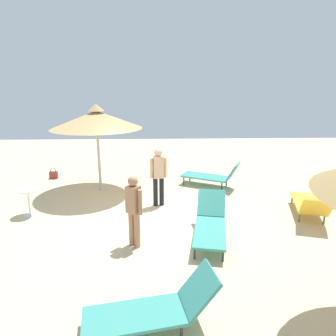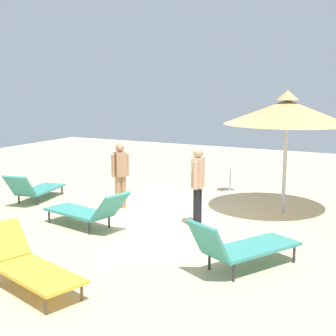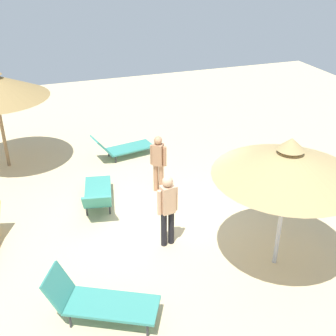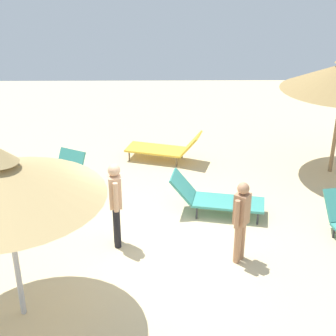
{
  "view_description": "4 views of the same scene",
  "coord_description": "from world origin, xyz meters",
  "px_view_note": "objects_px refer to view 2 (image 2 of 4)",
  "views": [
    {
      "loc": [
        6.98,
        0.12,
        3.28
      ],
      "look_at": [
        -0.67,
        0.39,
        1.17
      ],
      "focal_mm": 31.91,
      "sensor_mm": 36.0,
      "label": 1
    },
    {
      "loc": [
        -4.85,
        8.89,
        2.92
      ],
      "look_at": [
        -0.21,
        0.02,
        1.15
      ],
      "focal_mm": 51.43,
      "sensor_mm": 36.0,
      "label": 2
    },
    {
      "loc": [
        -8.09,
        2.6,
        5.84
      ],
      "look_at": [
        -0.0,
        -0.21,
        1.33
      ],
      "focal_mm": 46.24,
      "sensor_mm": 36.0,
      "label": 3
    },
    {
      "loc": [
        -0.08,
        -7.71,
        5.25
      ],
      "look_at": [
        0.01,
        0.55,
        1.4
      ],
      "focal_mm": 52.58,
      "sensor_mm": 36.0,
      "label": 4
    }
  ],
  "objects_px": {
    "lounge_chair_near_left": "(241,246)",
    "lounge_chair_near_right": "(35,188)",
    "parasol_umbrella_center": "(287,112)",
    "lounge_chair_far_right": "(88,210)",
    "person_standing_edge": "(120,172)",
    "lounge_chair_front": "(28,264)",
    "person_standing_far_left": "(198,181)",
    "side_table_round": "(230,174)"
  },
  "relations": [
    {
      "from": "person_standing_far_left",
      "to": "parasol_umbrella_center",
      "type": "bearing_deg",
      "value": -124.73
    },
    {
      "from": "lounge_chair_front",
      "to": "lounge_chair_near_left",
      "type": "bearing_deg",
      "value": -140.49
    },
    {
      "from": "lounge_chair_front",
      "to": "person_standing_far_left",
      "type": "relative_size",
      "value": 1.22
    },
    {
      "from": "side_table_round",
      "to": "parasol_umbrella_center",
      "type": "bearing_deg",
      "value": 140.52
    },
    {
      "from": "lounge_chair_front",
      "to": "side_table_round",
      "type": "bearing_deg",
      "value": -93.09
    },
    {
      "from": "lounge_chair_far_right",
      "to": "lounge_chair_near_right",
      "type": "distance_m",
      "value": 2.81
    },
    {
      "from": "lounge_chair_near_left",
      "to": "parasol_umbrella_center",
      "type": "bearing_deg",
      "value": -85.77
    },
    {
      "from": "lounge_chair_front",
      "to": "parasol_umbrella_center",
      "type": "bearing_deg",
      "value": -111.24
    },
    {
      "from": "lounge_chair_near_right",
      "to": "person_standing_far_left",
      "type": "relative_size",
      "value": 1.16
    },
    {
      "from": "person_standing_edge",
      "to": "person_standing_far_left",
      "type": "bearing_deg",
      "value": 166.82
    },
    {
      "from": "lounge_chair_front",
      "to": "person_standing_far_left",
      "type": "xyz_separation_m",
      "value": [
        -0.94,
        -3.88,
        0.59
      ]
    },
    {
      "from": "parasol_umbrella_center",
      "to": "lounge_chair_front",
      "type": "height_order",
      "value": "parasol_umbrella_center"
    },
    {
      "from": "lounge_chair_near_right",
      "to": "person_standing_edge",
      "type": "bearing_deg",
      "value": -168.76
    },
    {
      "from": "parasol_umbrella_center",
      "to": "lounge_chair_front",
      "type": "relative_size",
      "value": 1.37
    },
    {
      "from": "lounge_chair_near_right",
      "to": "person_standing_far_left",
      "type": "height_order",
      "value": "person_standing_far_left"
    },
    {
      "from": "lounge_chair_near_left",
      "to": "person_standing_far_left",
      "type": "bearing_deg",
      "value": -49.09
    },
    {
      "from": "parasol_umbrella_center",
      "to": "lounge_chair_near_right",
      "type": "bearing_deg",
      "value": 17.33
    },
    {
      "from": "lounge_chair_near_right",
      "to": "person_standing_far_left",
      "type": "bearing_deg",
      "value": 179.1
    },
    {
      "from": "lounge_chair_near_left",
      "to": "lounge_chair_far_right",
      "type": "height_order",
      "value": "lounge_chair_near_left"
    },
    {
      "from": "lounge_chair_near_left",
      "to": "person_standing_edge",
      "type": "distance_m",
      "value": 4.47
    },
    {
      "from": "lounge_chair_far_right",
      "to": "lounge_chair_near_left",
      "type": "bearing_deg",
      "value": 169.07
    },
    {
      "from": "lounge_chair_near_right",
      "to": "side_table_round",
      "type": "relative_size",
      "value": 2.71
    },
    {
      "from": "lounge_chair_front",
      "to": "lounge_chair_far_right",
      "type": "xyz_separation_m",
      "value": [
        0.99,
        -2.74,
        0.02
      ]
    },
    {
      "from": "lounge_chair_near_left",
      "to": "side_table_round",
      "type": "height_order",
      "value": "lounge_chair_near_left"
    },
    {
      "from": "lounge_chair_far_right",
      "to": "lounge_chair_front",
      "type": "bearing_deg",
      "value": 109.89
    },
    {
      "from": "parasol_umbrella_center",
      "to": "side_table_round",
      "type": "xyz_separation_m",
      "value": [
        1.84,
        -1.52,
        -1.81
      ]
    },
    {
      "from": "lounge_chair_far_right",
      "to": "person_standing_far_left",
      "type": "relative_size",
      "value": 1.22
    },
    {
      "from": "lounge_chair_near_left",
      "to": "person_standing_far_left",
      "type": "xyz_separation_m",
      "value": [
        1.57,
        -1.81,
        0.56
      ]
    },
    {
      "from": "lounge_chair_far_right",
      "to": "person_standing_far_left",
      "type": "height_order",
      "value": "person_standing_far_left"
    },
    {
      "from": "parasol_umbrella_center",
      "to": "side_table_round",
      "type": "distance_m",
      "value": 3.0
    },
    {
      "from": "lounge_chair_near_left",
      "to": "lounge_chair_near_right",
      "type": "relative_size",
      "value": 1.03
    },
    {
      "from": "person_standing_edge",
      "to": "side_table_round",
      "type": "bearing_deg",
      "value": -120.2
    },
    {
      "from": "lounge_chair_front",
      "to": "lounge_chair_near_right",
      "type": "distance_m",
      "value": 5.3
    },
    {
      "from": "person_standing_edge",
      "to": "person_standing_far_left",
      "type": "height_order",
      "value": "person_standing_far_left"
    },
    {
      "from": "parasol_umbrella_center",
      "to": "lounge_chair_front",
      "type": "bearing_deg",
      "value": 68.76
    },
    {
      "from": "lounge_chair_near_right",
      "to": "person_standing_edge",
      "type": "height_order",
      "value": "person_standing_edge"
    },
    {
      "from": "parasol_umbrella_center",
      "to": "lounge_chair_near_left",
      "type": "relative_size",
      "value": 1.4
    },
    {
      "from": "lounge_chair_near_left",
      "to": "lounge_chair_near_right",
      "type": "xyz_separation_m",
      "value": [
        6.04,
        -1.88,
        -0.06
      ]
    },
    {
      "from": "lounge_chair_far_right",
      "to": "side_table_round",
      "type": "height_order",
      "value": "lounge_chair_far_right"
    },
    {
      "from": "parasol_umbrella_center",
      "to": "lounge_chair_far_right",
      "type": "distance_m",
      "value": 4.81
    },
    {
      "from": "lounge_chair_far_right",
      "to": "person_standing_edge",
      "type": "relative_size",
      "value": 1.31
    },
    {
      "from": "lounge_chair_near_left",
      "to": "person_standing_edge",
      "type": "relative_size",
      "value": 1.28
    }
  ]
}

